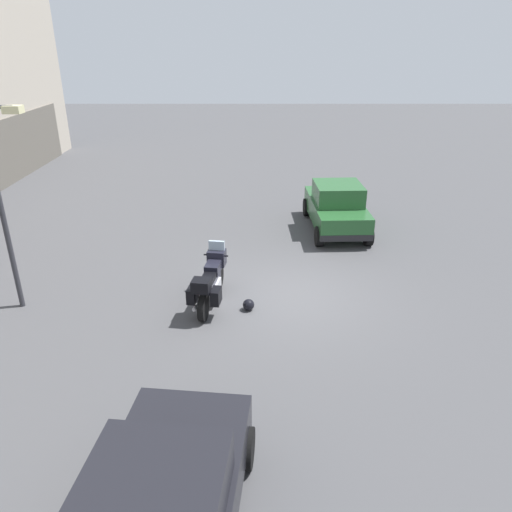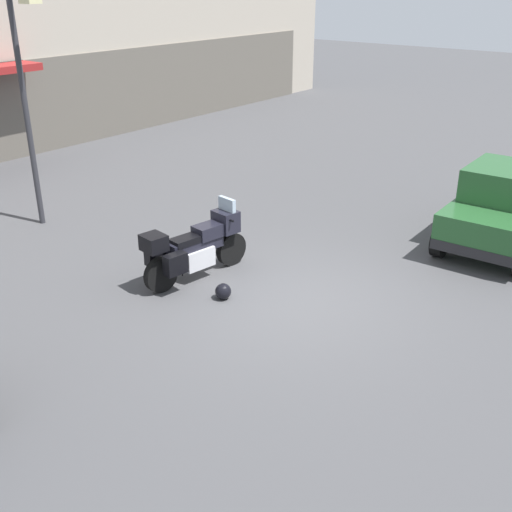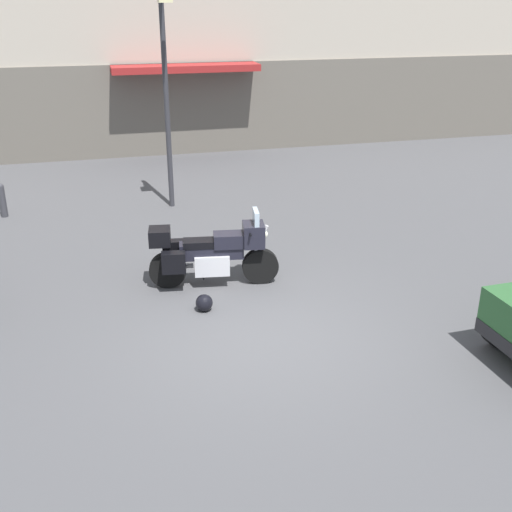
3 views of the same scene
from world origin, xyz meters
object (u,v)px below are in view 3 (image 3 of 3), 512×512
Objects in this scene: motorcycle at (211,252)px; helmet at (204,303)px; streetlamp_curbside at (166,83)px; bollard_curbside at (2,199)px.

motorcycle reaches higher than helmet.
streetlamp_curbside reaches higher than bollard_curbside.
streetlamp_curbside is at bearing 99.70° from motorcycle.
bollard_curbside is (-3.95, 4.81, -0.20)m from motorcycle.
helmet is at bearing -92.17° from streetlamp_curbside.
streetlamp_curbside is (0.20, 5.41, 2.78)m from helmet.
helmet is 6.80m from bollard_curbside.
helmet is 0.06× the size of streetlamp_curbside.
bollard_curbside is at bearing 122.42° from helmet.
motorcycle reaches higher than bollard_curbside.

